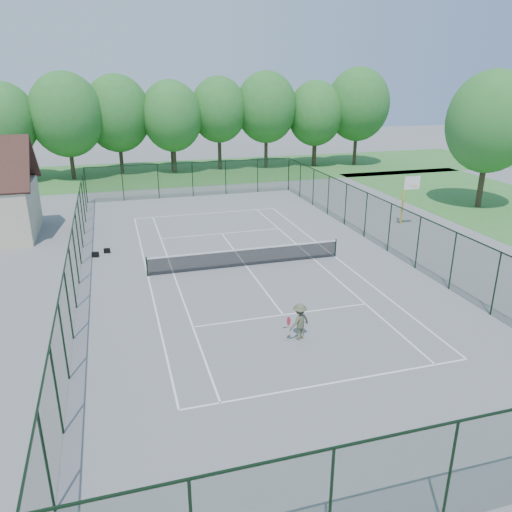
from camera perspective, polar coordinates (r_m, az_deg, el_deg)
The scene contains 11 objects.
ground at distance 28.29m, azimuth -1.14°, elevation -1.14°, with size 140.00×140.00×0.00m, color gray.
grass_far at distance 56.83m, azimuth -9.21°, elevation 9.41°, with size 80.00×16.00×0.01m, color #418437.
court_lines at distance 28.29m, azimuth -1.14°, elevation -1.14°, with size 11.05×23.85×0.01m.
tennis_net at distance 28.09m, azimuth -1.14°, elevation -0.05°, with size 11.08×0.08×1.10m.
fence_enclosure at distance 27.77m, azimuth -1.16°, elevation 1.86°, with size 18.05×36.05×3.02m.
tree_line_far at distance 56.06m, azimuth -9.55°, elevation 15.43°, with size 39.40×6.40×9.70m.
basketball_goal at distance 36.80m, azimuth 16.98°, elevation 7.16°, with size 1.20×1.43×3.65m.
tree_side at distance 44.03m, azimuth 25.25°, elevation 13.67°, with size 6.76×6.76×10.70m.
sports_bag_a at distance 31.13m, azimuth -17.89°, elevation 0.16°, with size 0.38×0.23×0.30m, color black.
sports_bag_b at distance 31.65m, azimuth -16.67°, elevation 0.59°, with size 0.36×0.22×0.28m, color black.
tennis_player at distance 20.49m, azimuth 4.99°, elevation -7.47°, with size 1.87×0.97×1.55m.
Camera 1 is at (-6.86, -25.48, 10.20)m, focal length 35.00 mm.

